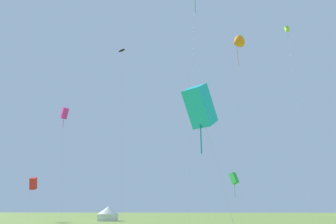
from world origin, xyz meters
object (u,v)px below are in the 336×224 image
object	(u,v)px
kite_orange_delta	(236,43)
kite_black_parafoil	(122,52)
kite_magenta_box	(64,113)
kite_red_box	(33,183)
kite_lime_box	(287,30)
festival_tent_center	(108,213)
kite_green_box	(234,178)
kite_cyan_box	(200,106)

from	to	relation	value
kite_orange_delta	kite_black_parafoil	world-z (taller)	kite_black_parafoil
kite_magenta_box	kite_red_box	bearing A→B (deg)	-113.54
kite_magenta_box	kite_lime_box	size ratio (longest dim) A/B	0.64
festival_tent_center	kite_lime_box	bearing A→B (deg)	-12.09
kite_black_parafoil	festival_tent_center	bearing A→B (deg)	119.95
kite_black_parafoil	festival_tent_center	xyz separation A→B (m)	(-1.55, 2.69, -33.76)
kite_lime_box	kite_black_parafoil	bearing A→B (deg)	171.73
kite_red_box	kite_black_parafoil	bearing A→B (deg)	5.03
kite_magenta_box	kite_red_box	world-z (taller)	kite_magenta_box
kite_black_parafoil	kite_green_box	world-z (taller)	kite_black_parafoil
kite_orange_delta	kite_black_parafoil	bearing A→B (deg)	153.26
kite_magenta_box	kite_green_box	distance (m)	39.22
festival_tent_center	kite_black_parafoil	bearing A→B (deg)	-60.05
kite_lime_box	festival_tent_center	world-z (taller)	kite_lime_box
kite_green_box	kite_red_box	distance (m)	37.32
kite_orange_delta	kite_green_box	world-z (taller)	kite_orange_delta
kite_lime_box	kite_black_parafoil	size ratio (longest dim) A/B	1.03
kite_magenta_box	festival_tent_center	world-z (taller)	kite_magenta_box
kite_cyan_box	kite_black_parafoil	bearing A→B (deg)	110.94
kite_cyan_box	kite_lime_box	xyz separation A→B (m)	(19.58, 33.53, 27.27)
kite_green_box	festival_tent_center	xyz separation A→B (m)	(-23.32, 8.41, -5.61)
kite_orange_delta	kite_magenta_box	size ratio (longest dim) A/B	1.31
kite_green_box	kite_red_box	xyz separation A→B (m)	(-37.06, 4.38, -0.30)
kite_orange_delta	festival_tent_center	size ratio (longest dim) A/B	7.50
kite_black_parafoil	festival_tent_center	world-z (taller)	kite_black_parafoil
kite_orange_delta	kite_cyan_box	world-z (taller)	kite_orange_delta
kite_cyan_box	kite_magenta_box	size ratio (longest dim) A/B	0.43
kite_magenta_box	kite_black_parafoil	xyz separation A→B (m)	(13.05, -3.80, 12.83)
kite_orange_delta	kite_lime_box	size ratio (longest dim) A/B	0.84
kite_red_box	kite_orange_delta	bearing A→B (deg)	-14.93
kite_cyan_box	kite_orange_delta	bearing A→B (deg)	73.25
kite_lime_box	kite_red_box	xyz separation A→B (m)	(-49.61, 3.64, -29.24)
kite_cyan_box	kite_lime_box	size ratio (longest dim) A/B	0.28
kite_cyan_box	kite_lime_box	world-z (taller)	kite_lime_box
kite_lime_box	kite_green_box	bearing A→B (deg)	-176.67
kite_cyan_box	kite_red_box	world-z (taller)	kite_cyan_box
kite_cyan_box	festival_tent_center	size ratio (longest dim) A/B	2.48
kite_black_parafoil	kite_orange_delta	bearing A→B (deg)	-26.74
kite_red_box	kite_magenta_box	bearing A→B (deg)	66.46
kite_black_parafoil	kite_red_box	distance (m)	32.33
kite_orange_delta	kite_magenta_box	xyz separation A→B (m)	(-35.92, 15.33, -7.23)
kite_orange_delta	kite_red_box	distance (m)	45.63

